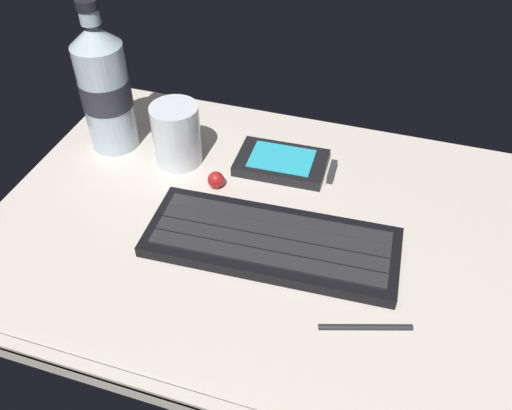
{
  "coord_description": "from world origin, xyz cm",
  "views": [
    {
      "loc": [
        13.98,
        -44.48,
        45.88
      ],
      "look_at": [
        0.0,
        0.0,
        3.0
      ],
      "focal_mm": 37.91,
      "sensor_mm": 36.0,
      "label": 1
    }
  ],
  "objects_px": {
    "trackball_mouse": "(216,180)",
    "keyboard": "(272,242)",
    "juice_cup": "(177,137)",
    "handheld_device": "(286,163)",
    "water_bottle": "(105,88)",
    "stylus_pen": "(366,326)"
  },
  "relations": [
    {
      "from": "trackball_mouse",
      "to": "keyboard",
      "type": "bearing_deg",
      "value": -39.46
    },
    {
      "from": "juice_cup",
      "to": "trackball_mouse",
      "type": "height_order",
      "value": "juice_cup"
    },
    {
      "from": "handheld_device",
      "to": "water_bottle",
      "type": "relative_size",
      "value": 0.62
    },
    {
      "from": "handheld_device",
      "to": "stylus_pen",
      "type": "xyz_separation_m",
      "value": [
        0.14,
        -0.23,
        -0.0
      ]
    },
    {
      "from": "handheld_device",
      "to": "juice_cup",
      "type": "xyz_separation_m",
      "value": [
        -0.14,
        -0.03,
        0.03
      ]
    },
    {
      "from": "keyboard",
      "to": "trackball_mouse",
      "type": "relative_size",
      "value": 13.4
    },
    {
      "from": "juice_cup",
      "to": "trackball_mouse",
      "type": "bearing_deg",
      "value": -28.79
    },
    {
      "from": "keyboard",
      "to": "juice_cup",
      "type": "bearing_deg",
      "value": 144.57
    },
    {
      "from": "handheld_device",
      "to": "stylus_pen",
      "type": "distance_m",
      "value": 0.27
    },
    {
      "from": "water_bottle",
      "to": "keyboard",
      "type": "bearing_deg",
      "value": -25.42
    },
    {
      "from": "trackball_mouse",
      "to": "stylus_pen",
      "type": "distance_m",
      "value": 0.27
    },
    {
      "from": "keyboard",
      "to": "handheld_device",
      "type": "bearing_deg",
      "value": 98.55
    },
    {
      "from": "trackball_mouse",
      "to": "stylus_pen",
      "type": "xyz_separation_m",
      "value": [
        0.22,
        -0.16,
        -0.01
      ]
    },
    {
      "from": "water_bottle",
      "to": "trackball_mouse",
      "type": "height_order",
      "value": "water_bottle"
    },
    {
      "from": "keyboard",
      "to": "stylus_pen",
      "type": "xyz_separation_m",
      "value": [
        0.12,
        -0.08,
        -0.0
      ]
    },
    {
      "from": "keyboard",
      "to": "trackball_mouse",
      "type": "height_order",
      "value": "trackball_mouse"
    },
    {
      "from": "keyboard",
      "to": "handheld_device",
      "type": "xyz_separation_m",
      "value": [
        -0.02,
        0.15,
        -0.0
      ]
    },
    {
      "from": "juice_cup",
      "to": "water_bottle",
      "type": "xyz_separation_m",
      "value": [
        -0.1,
        0.01,
        0.05
      ]
    },
    {
      "from": "keyboard",
      "to": "handheld_device",
      "type": "relative_size",
      "value": 2.27
    },
    {
      "from": "handheld_device",
      "to": "stylus_pen",
      "type": "bearing_deg",
      "value": -57.5
    },
    {
      "from": "stylus_pen",
      "to": "water_bottle",
      "type": "bearing_deg",
      "value": 134.9
    },
    {
      "from": "juice_cup",
      "to": "trackball_mouse",
      "type": "distance_m",
      "value": 0.08
    }
  ]
}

